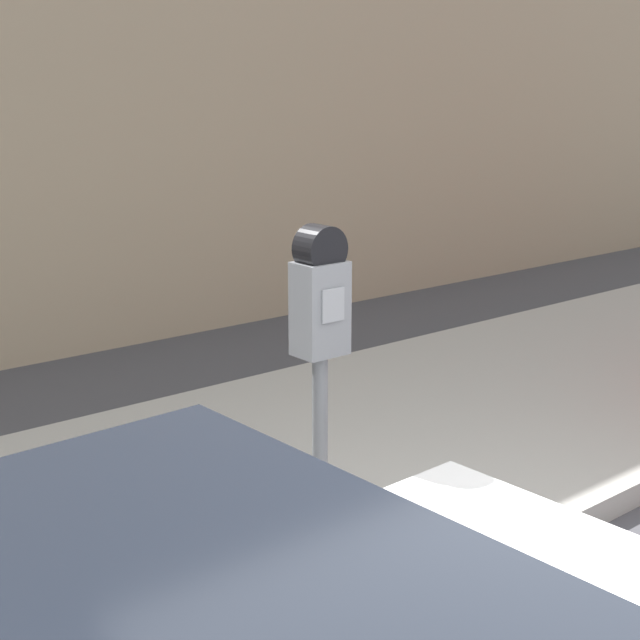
# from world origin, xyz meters

# --- Properties ---
(sidewalk) EXTENTS (24.00, 2.80, 0.14)m
(sidewalk) POSITION_xyz_m (0.00, 2.20, 0.07)
(sidewalk) COLOR #ADAAA3
(sidewalk) RESTS_ON ground_plane
(parking_meter) EXTENTS (0.19, 0.15, 1.55)m
(parking_meter) POSITION_xyz_m (-0.41, 0.95, 1.26)
(parking_meter) COLOR slate
(parking_meter) RESTS_ON sidewalk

